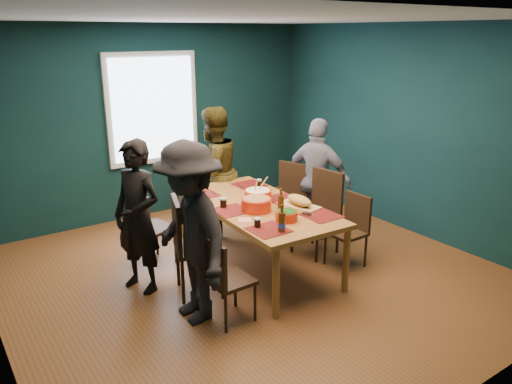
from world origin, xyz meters
TOP-DOWN VIEW (x-y plane):
  - room at (0.00, 0.27)m, footprint 5.01×5.01m
  - dining_table at (0.14, 0.09)m, footprint 1.11×2.08m
  - chair_left_far at (-0.85, 0.86)m, footprint 0.49×0.49m
  - chair_left_mid at (-0.74, 0.03)m, footprint 0.59×0.59m
  - chair_left_near at (-0.74, -0.63)m, footprint 0.39×0.39m
  - chair_right_far at (1.03, 0.64)m, footprint 0.56×0.56m
  - chair_right_mid at (1.06, 0.07)m, footprint 0.52×0.52m
  - chair_right_near at (1.09, -0.42)m, footprint 0.39×0.39m
  - person_far_left at (-1.11, 0.41)m, footprint 0.57×0.68m
  - person_back at (0.28, 1.31)m, footprint 0.94×0.80m
  - person_right at (1.32, 0.44)m, footprint 0.70×0.99m
  - person_near_left at (-0.93, -0.39)m, footprint 0.66×1.12m
  - bowl_salad at (0.02, -0.05)m, footprint 0.33×0.33m
  - bowl_dumpling at (0.22, 0.19)m, footprint 0.30×0.30m
  - bowl_herbs at (0.10, -0.47)m, footprint 0.22×0.22m
  - cutting_board at (0.47, -0.22)m, footprint 0.32×0.57m
  - small_bowl at (-0.20, 0.79)m, footprint 0.13×0.13m
  - beer_bottle_a at (-0.12, -0.68)m, footprint 0.07×0.07m
  - beer_bottle_b at (0.20, -0.25)m, footprint 0.07×0.07m
  - cola_glass_a at (-0.24, -0.46)m, footprint 0.07×0.07m
  - cola_glass_b at (0.49, -0.31)m, footprint 0.07×0.07m
  - cola_glass_c at (0.53, 0.61)m, footprint 0.07×0.07m
  - cola_glass_d at (-0.22, 0.22)m, footprint 0.08×0.08m
  - napkin_a at (0.52, 0.13)m, footprint 0.17×0.17m
  - napkin_b at (-0.24, -0.23)m, footprint 0.18×0.18m
  - napkin_c at (0.52, -0.56)m, footprint 0.22×0.22m

SIDE VIEW (x-z plane):
  - chair_left_near at x=-0.74m, z-range 0.07..0.90m
  - chair_right_near at x=1.09m, z-range 0.07..0.90m
  - chair_left_far at x=-0.85m, z-range 0.07..0.97m
  - chair_right_far at x=1.03m, z-range 0.08..1.06m
  - chair_right_mid at x=1.06m, z-range 0.08..1.09m
  - chair_left_mid at x=-0.74m, z-range 0.08..1.11m
  - dining_table at x=0.14m, z-range 0.31..1.09m
  - napkin_b at x=-0.24m, z-range 0.77..0.78m
  - napkin_a at x=0.52m, z-range 0.77..0.78m
  - napkin_c at x=0.52m, z-range 0.77..0.78m
  - person_right at x=1.32m, z-range 0.00..1.56m
  - person_far_left at x=-1.11m, z-range 0.00..1.59m
  - small_bowl at x=-0.20m, z-range 0.78..0.83m
  - cola_glass_a at x=-0.24m, z-range 0.78..0.87m
  - bowl_herbs at x=0.10m, z-range 0.78..0.88m
  - cola_glass_c at x=0.53m, z-range 0.78..0.87m
  - cola_glass_b at x=0.49m, z-range 0.78..0.88m
  - cutting_board at x=0.47m, z-range 0.77..0.89m
  - cola_glass_d at x=-0.22m, z-range 0.78..0.89m
  - bowl_dumpling at x=0.22m, z-range 0.70..0.98m
  - person_back at x=0.28m, z-range 0.00..1.69m
  - bowl_salad at x=0.02m, z-range 0.78..0.91m
  - person_near_left at x=-0.93m, z-range 0.00..1.70m
  - beer_bottle_a at x=-0.12m, z-range 0.74..1.01m
  - beer_bottle_b at x=0.20m, z-range 0.75..1.01m
  - room at x=0.00m, z-range 0.01..2.73m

